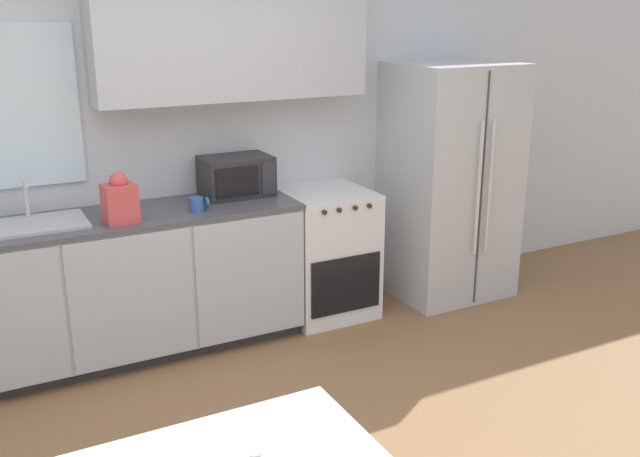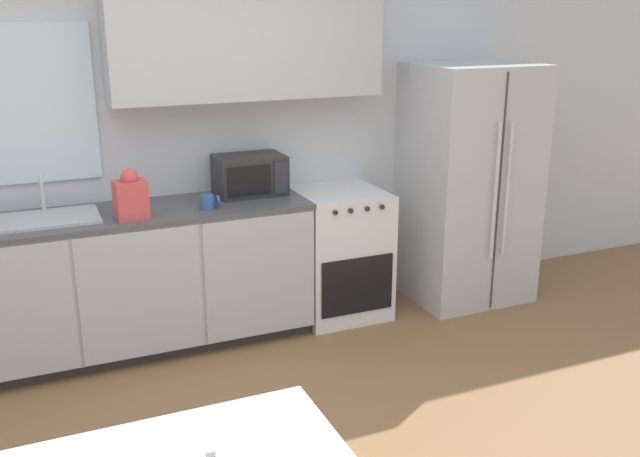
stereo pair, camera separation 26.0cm
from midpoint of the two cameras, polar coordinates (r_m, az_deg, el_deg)
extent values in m
cube|color=silver|center=(4.84, -14.64, 7.33)|extent=(12.00, 0.06, 2.70)
cube|color=silver|center=(4.65, -24.88, 8.79)|extent=(0.75, 0.04, 0.96)
cube|color=#B2B7BC|center=(4.73, -8.63, 14.85)|extent=(1.79, 0.32, 0.78)
cube|color=#333333|center=(4.88, -16.76, -9.00)|extent=(2.25, 0.55, 0.08)
cube|color=#B2B7BC|center=(4.68, -17.16, -4.20)|extent=(2.25, 0.61, 0.82)
cube|color=#B2B7BC|center=(4.39, -16.37, -5.55)|extent=(0.73, 0.01, 0.80)
cube|color=#B2B7BC|center=(4.57, -7.12, -4.03)|extent=(0.73, 0.01, 0.80)
cube|color=#4C4C51|center=(4.54, -17.63, 0.79)|extent=(2.28, 0.64, 0.03)
cube|color=white|center=(5.11, -1.08, -1.97)|extent=(0.61, 0.61, 0.91)
cube|color=black|center=(4.90, 0.58, -4.55)|extent=(0.53, 0.01, 0.40)
cylinder|color=#262626|center=(4.64, -1.24, 1.28)|extent=(0.03, 0.02, 0.03)
cylinder|color=#262626|center=(4.69, -0.03, 1.46)|extent=(0.03, 0.02, 0.03)
cylinder|color=#262626|center=(4.74, 1.28, 1.64)|extent=(0.03, 0.02, 0.03)
cylinder|color=#262626|center=(4.80, 2.44, 1.81)|extent=(0.03, 0.02, 0.03)
cube|color=silver|center=(5.46, 8.96, 3.73)|extent=(0.86, 0.74, 1.76)
cube|color=#3F3F3F|center=(5.18, 11.40, 2.85)|extent=(0.01, 0.01, 1.70)
cylinder|color=silver|center=(5.12, 11.17, 3.11)|extent=(0.02, 0.02, 0.97)
cylinder|color=silver|center=(5.18, 12.04, 3.22)|extent=(0.02, 0.02, 0.97)
cube|color=#B7BABC|center=(4.49, -23.61, 0.25)|extent=(0.61, 0.40, 0.02)
cylinder|color=silver|center=(4.61, -23.96, 2.21)|extent=(0.02, 0.02, 0.22)
cylinder|color=silver|center=(4.52, -24.05, 3.26)|extent=(0.02, 0.14, 0.02)
cube|color=#282828|center=(4.82, -8.26, 4.16)|extent=(0.46, 0.31, 0.27)
cube|color=black|center=(4.65, -8.22, 3.69)|extent=(0.29, 0.01, 0.19)
cube|color=#2D2D33|center=(4.73, -5.72, 4.00)|extent=(0.09, 0.01, 0.21)
cylinder|color=#335999|center=(4.50, -11.52, 1.88)|extent=(0.09, 0.09, 0.09)
torus|color=#335999|center=(4.51, -10.68, 2.05)|extent=(0.02, 0.07, 0.07)
cube|color=#D14C4C|center=(4.36, -17.37, 1.90)|extent=(0.20, 0.17, 0.23)
sphere|color=#D14C4C|center=(4.33, -17.53, 3.66)|extent=(0.11, 0.11, 0.10)
cylinder|color=white|center=(2.15, -8.85, -17.57)|extent=(0.03, 0.03, 0.02)
camera|label=1|loc=(0.13, -92.03, -0.63)|focal=40.00mm
camera|label=2|loc=(0.13, 87.97, 0.63)|focal=40.00mm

